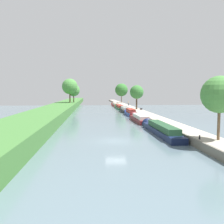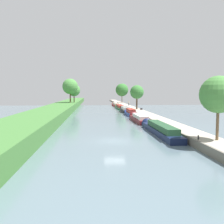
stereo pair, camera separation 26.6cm
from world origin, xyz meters
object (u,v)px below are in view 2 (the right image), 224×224
at_px(narrowboat_maroon, 139,118).
at_px(narrowboat_red, 115,105).
at_px(narrowboat_blue, 130,113).
at_px(mooring_bollard_near, 198,137).
at_px(narrowboat_black, 125,110).
at_px(narrowboat_navy, 159,129).
at_px(narrowboat_green, 119,107).
at_px(person_walking, 129,103).
at_px(park_bench, 141,108).
at_px(mooring_bollard_far, 118,102).

height_order(narrowboat_maroon, narrowboat_red, narrowboat_maroon).
relative_size(narrowboat_blue, mooring_bollard_near, 22.81).
xyz_separation_m(narrowboat_black, narrowboat_red, (0.01, 31.05, -0.11)).
bearing_deg(narrowboat_navy, narrowboat_green, 90.05).
height_order(narrowboat_maroon, narrowboat_green, narrowboat_maroon).
bearing_deg(person_walking, park_bench, -88.80).
bearing_deg(mooring_bollard_near, narrowboat_navy, 101.24).
bearing_deg(park_bench, narrowboat_navy, -97.01).
xyz_separation_m(narrowboat_blue, mooring_bollard_far, (1.80, 49.93, 0.40)).
bearing_deg(narrowboat_green, mooring_bollard_near, -88.29).
height_order(narrowboat_blue, mooring_bollard_near, narrowboat_blue).
distance_m(narrowboat_red, park_bench, 34.92).
height_order(narrowboat_navy, narrowboat_green, narrowboat_navy).
relative_size(narrowboat_navy, narrowboat_red, 0.95).
bearing_deg(narrowboat_black, narrowboat_red, 89.99).
bearing_deg(narrowboat_black, mooring_bollard_near, -87.85).
relative_size(narrowboat_navy, park_bench, 10.89).
distance_m(narrowboat_blue, park_bench, 8.37).
bearing_deg(park_bench, narrowboat_red, 97.07).
xyz_separation_m(narrowboat_maroon, park_bench, (4.48, 20.08, 0.61)).
relative_size(narrowboat_black, narrowboat_red, 0.64).
xyz_separation_m(person_walking, park_bench, (0.46, -21.77, -0.53)).
bearing_deg(narrowboat_maroon, person_walking, 84.50).
xyz_separation_m(narrowboat_navy, person_walking, (3.86, 56.82, 1.09)).
bearing_deg(mooring_bollard_far, narrowboat_black, -92.62).
bearing_deg(narrowboat_black, park_bench, -39.92).
xyz_separation_m(narrowboat_red, park_bench, (4.30, -34.65, 0.66)).
bearing_deg(narrowboat_navy, mooring_bollard_far, 88.67).
bearing_deg(mooring_bollard_near, park_bench, 86.75).
height_order(narrowboat_green, narrowboat_red, narrowboat_green).
distance_m(narrowboat_black, narrowboat_green, 14.19).
height_order(narrowboat_green, person_walking, person_walking).
distance_m(person_walking, mooring_bollard_near, 65.93).
distance_m(narrowboat_navy, narrowboat_red, 69.70).
xyz_separation_m(mooring_bollard_far, park_bench, (2.51, -42.77, 0.12)).
distance_m(narrowboat_blue, narrowboat_black, 10.76).
distance_m(narrowboat_blue, narrowboat_red, 41.81).
height_order(narrowboat_black, narrowboat_green, narrowboat_black).
bearing_deg(narrowboat_green, narrowboat_navy, -89.95).
bearing_deg(park_bench, narrowboat_maroon, -102.58).
relative_size(narrowboat_blue, narrowboat_black, 0.93).
bearing_deg(narrowboat_red, narrowboat_blue, -90.01).
bearing_deg(person_walking, narrowboat_navy, -93.88).
height_order(narrowboat_red, mooring_bollard_near, narrowboat_red).
distance_m(narrowboat_green, person_walking, 5.69).
bearing_deg(narrowboat_maroon, narrowboat_green, 89.81).
height_order(narrowboat_navy, narrowboat_red, narrowboat_navy).
xyz_separation_m(narrowboat_red, mooring_bollard_far, (1.79, 8.12, 0.54)).
xyz_separation_m(narrowboat_black, narrowboat_green, (-0.05, 14.19, -0.09)).
distance_m(narrowboat_maroon, narrowboat_blue, 12.93).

